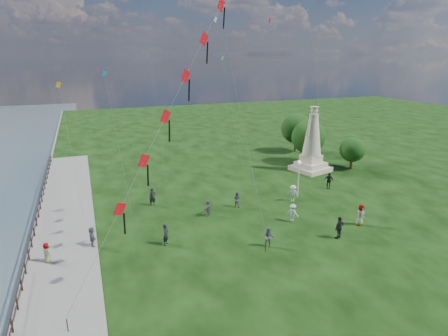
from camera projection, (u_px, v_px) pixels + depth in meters
name	position (u px, v px, depth m)	size (l,w,h in m)	color
waterfront	(47.00, 253.00, 28.74)	(200.00, 200.00, 1.51)	#364B51
statue	(312.00, 147.00, 47.98)	(5.04, 5.04, 8.35)	#C4B794
lamppost	(299.00, 171.00, 38.96)	(0.37, 0.37, 4.04)	silver
tree_row	(309.00, 135.00, 53.36)	(7.84, 14.37, 6.03)	#382314
person_0	(166.00, 234.00, 29.60)	(0.65, 0.43, 1.78)	black
person_1	(269.00, 237.00, 29.24)	(0.81, 0.50, 1.67)	#595960
person_2	(293.00, 213.00, 33.81)	(1.08, 0.56, 1.67)	silver
person_3	(339.00, 228.00, 30.60)	(1.14, 0.58, 1.94)	black
person_4	(361.00, 215.00, 33.04)	(0.94, 0.58, 1.93)	#595960
person_5	(92.00, 238.00, 29.29)	(1.49, 0.64, 1.60)	#595960
person_6	(152.00, 197.00, 37.35)	(0.66, 0.43, 1.81)	black
person_7	(237.00, 199.00, 37.05)	(0.77, 0.47, 1.58)	#595960
person_8	(293.00, 193.00, 38.48)	(1.12, 0.58, 1.73)	silver
person_9	(329.00, 181.00, 42.13)	(1.09, 0.56, 1.86)	black
person_10	(47.00, 254.00, 26.99)	(0.73, 0.45, 1.50)	#595960
person_11	(208.00, 208.00, 35.02)	(1.43, 0.62, 1.54)	#595960
red_kite_train	(174.00, 102.00, 24.66)	(12.74, 9.35, 18.57)	black
small_kites	(203.00, 59.00, 42.30)	(30.45, 14.68, 27.24)	#176A8D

